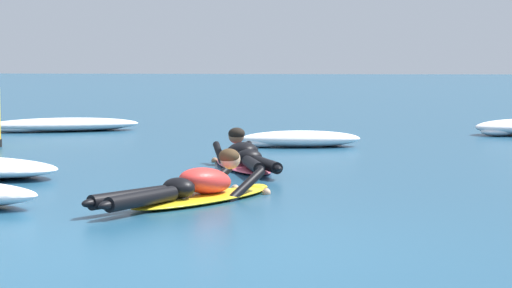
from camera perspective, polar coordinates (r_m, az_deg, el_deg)
The scene contains 5 objects.
ground_plane at distance 17.42m, azimuth 0.85°, elevation 0.23°, with size 120.00×120.00×0.00m, color navy.
surfer_near at distance 10.03m, azimuth -3.45°, elevation -2.48°, with size 1.66×2.37×0.54m.
surfer_far at distance 12.96m, azimuth -0.62°, elevation -0.80°, with size 1.20×2.49×0.55m.
whitewater_mid_right at distance 16.12m, azimuth 2.50°, elevation 0.27°, with size 1.96×0.95×0.25m.
whitewater_back at distance 19.72m, azimuth -10.67°, elevation 1.05°, with size 2.99×1.88×0.25m.
Camera 1 is at (1.40, -7.31, 1.44)m, focal length 71.91 mm.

